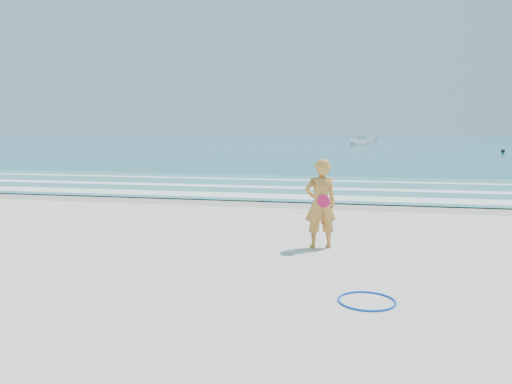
# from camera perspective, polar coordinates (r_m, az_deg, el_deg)

# --- Properties ---
(ground) EXTENTS (400.00, 400.00, 0.00)m
(ground) POSITION_cam_1_polar(r_m,az_deg,el_deg) (8.98, -5.76, -9.47)
(ground) COLOR silver
(ground) RESTS_ON ground
(wet_sand) EXTENTS (400.00, 2.40, 0.00)m
(wet_sand) POSITION_cam_1_polar(r_m,az_deg,el_deg) (17.57, 3.29, -1.24)
(wet_sand) COLOR #B2A893
(wet_sand) RESTS_ON ground
(ocean) EXTENTS (400.00, 190.00, 0.04)m
(ocean) POSITION_cam_1_polar(r_m,az_deg,el_deg) (113.24, 10.87, 5.73)
(ocean) COLOR #19727F
(ocean) RESTS_ON ground
(shallow) EXTENTS (400.00, 10.00, 0.01)m
(shallow) POSITION_cam_1_polar(r_m,az_deg,el_deg) (22.48, 5.27, 0.69)
(shallow) COLOR #59B7AD
(shallow) RESTS_ON ocean
(foam_near) EXTENTS (400.00, 1.40, 0.01)m
(foam_near) POSITION_cam_1_polar(r_m,az_deg,el_deg) (18.84, 3.90, -0.52)
(foam_near) COLOR white
(foam_near) RESTS_ON shallow
(foam_mid) EXTENTS (400.00, 0.90, 0.01)m
(foam_mid) POSITION_cam_1_polar(r_m,az_deg,el_deg) (21.69, 5.01, 0.48)
(foam_mid) COLOR white
(foam_mid) RESTS_ON shallow
(foam_far) EXTENTS (400.00, 0.60, 0.01)m
(foam_far) POSITION_cam_1_polar(r_m,az_deg,el_deg) (24.95, 5.96, 1.34)
(foam_far) COLOR white
(foam_far) RESTS_ON shallow
(hoop) EXTENTS (0.99, 0.99, 0.03)m
(hoop) POSITION_cam_1_polar(r_m,az_deg,el_deg) (7.81, 12.54, -12.06)
(hoop) COLOR #0B3DC7
(hoop) RESTS_ON ground
(boat) EXTENTS (4.93, 2.25, 1.84)m
(boat) POSITION_cam_1_polar(r_m,az_deg,el_deg) (82.60, 12.21, 5.88)
(boat) COLOR silver
(boat) RESTS_ON ocean
(buoy) EXTENTS (0.41, 0.41, 0.41)m
(buoy) POSITION_cam_1_polar(r_m,az_deg,el_deg) (60.64, 26.39, 4.22)
(buoy) COLOR black
(buoy) RESTS_ON ocean
(woman) EXTENTS (0.82, 0.68, 1.94)m
(woman) POSITION_cam_1_polar(r_m,az_deg,el_deg) (10.88, 7.38, -1.34)
(woman) COLOR orange
(woman) RESTS_ON ground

